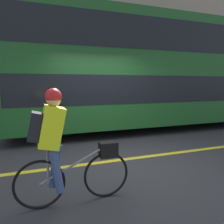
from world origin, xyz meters
TOP-DOWN VIEW (x-y plane):
  - ground_plane at (0.00, 0.00)m, footprint 80.00×80.00m
  - road_center_line at (0.00, 0.04)m, footprint 50.00×0.14m
  - sidewalk_curb at (0.00, 5.93)m, footprint 60.00×2.11m
  - building_facade at (0.00, 7.13)m, footprint 60.00×0.30m
  - bus at (2.27, 2.90)m, footprint 9.97×2.61m
  - cyclist_on_bike at (-1.46, -1.33)m, footprint 1.61×0.32m

SIDE VIEW (x-z plane):
  - ground_plane at x=0.00m, z-range 0.00..0.00m
  - road_center_line at x=0.00m, z-range 0.00..0.01m
  - sidewalk_curb at x=0.00m, z-range 0.00..0.12m
  - cyclist_on_bike at x=-1.46m, z-range 0.06..1.68m
  - bus at x=2.27m, z-range 0.21..4.12m
  - building_facade at x=0.00m, z-range 0.00..7.18m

